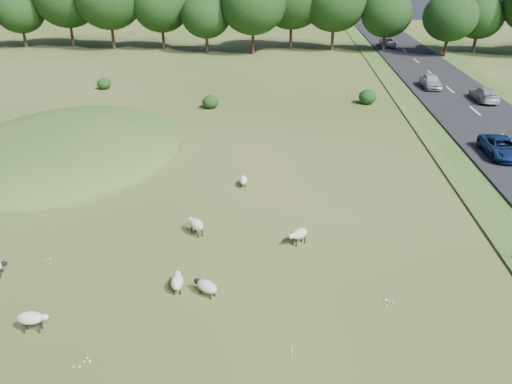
# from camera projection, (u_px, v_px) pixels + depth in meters

# --- Properties ---
(ground) EXTENTS (160.00, 160.00, 0.00)m
(ground) POSITION_uv_depth(u_px,v_px,m) (246.00, 122.00, 42.02)
(ground) COLOR #2B4B17
(ground) RESTS_ON ground
(mound) EXTENTS (16.00, 20.00, 4.00)m
(mound) POSITION_uv_depth(u_px,v_px,m) (69.00, 151.00, 35.60)
(mound) COLOR #33561E
(mound) RESTS_ON ground
(road) EXTENTS (8.00, 150.00, 0.25)m
(road) POSITION_uv_depth(u_px,v_px,m) (455.00, 95.00, 49.65)
(road) COLOR black
(road) RESTS_ON ground
(treeline) EXTENTS (96.28, 14.66, 11.70)m
(treeline) POSITION_uv_depth(u_px,v_px,m) (261.00, 4.00, 71.30)
(treeline) COLOR black
(treeline) RESTS_ON ground
(shrubs) EXTENTS (28.41, 8.01, 1.37)m
(shrubs) POSITION_uv_depth(u_px,v_px,m) (244.00, 94.00, 47.97)
(shrubs) COLOR black
(shrubs) RESTS_ON ground
(sheep_0) EXTENTS (1.08, 1.01, 0.82)m
(sheep_0) POSITION_uv_depth(u_px,v_px,m) (299.00, 234.00, 23.75)
(sheep_0) COLOR #BFB49F
(sheep_0) RESTS_ON ground
(sheep_1) EXTENTS (0.51, 1.06, 0.61)m
(sheep_1) POSITION_uv_depth(u_px,v_px,m) (243.00, 180.00, 30.00)
(sheep_1) COLOR #BFB49F
(sheep_1) RESTS_ON ground
(sheep_2) EXTENTS (1.17, 0.59, 0.83)m
(sheep_2) POSITION_uv_depth(u_px,v_px,m) (31.00, 318.00, 18.16)
(sheep_2) COLOR #BFB49F
(sheep_2) RESTS_ON ground
(sheep_3) EXTENTS (0.67, 1.21, 0.68)m
(sheep_3) POSITION_uv_depth(u_px,v_px,m) (177.00, 281.00, 20.51)
(sheep_3) COLOR #BFB49F
(sheep_3) RESTS_ON ground
(sheep_4) EXTENTS (1.19, 0.95, 0.68)m
(sheep_4) POSITION_uv_depth(u_px,v_px,m) (206.00, 286.00, 20.20)
(sheep_4) COLOR #BFB49F
(sheep_4) RESTS_ON ground
(sheep_6) EXTENTS (1.09, 1.13, 0.87)m
(sheep_6) POSITION_uv_depth(u_px,v_px,m) (196.00, 224.00, 24.56)
(sheep_6) COLOR #BFB49F
(sheep_6) RESTS_ON ground
(car_0) EXTENTS (2.04, 4.42, 1.23)m
(car_0) POSITION_uv_depth(u_px,v_px,m) (502.00, 147.00, 33.86)
(car_0) COLOR navy
(car_0) RESTS_ON road
(car_1) EXTENTS (1.70, 4.21, 1.44)m
(car_1) POSITION_uv_depth(u_px,v_px,m) (431.00, 81.00, 51.72)
(car_1) COLOR #ADAFB5
(car_1) RESTS_ON road
(car_2) EXTENTS (2.08, 4.51, 1.25)m
(car_2) POSITION_uv_depth(u_px,v_px,m) (388.00, 42.00, 76.25)
(car_2) COLOR #9DA0A4
(car_2) RESTS_ON road
(car_4) EXTENTS (1.82, 4.49, 1.30)m
(car_4) POSITION_uv_depth(u_px,v_px,m) (386.00, 23.00, 99.42)
(car_4) COLOR white
(car_4) RESTS_ON road
(car_6) EXTENTS (1.81, 4.46, 1.29)m
(car_6) POSITION_uv_depth(u_px,v_px,m) (485.00, 94.00, 47.00)
(car_6) COLOR #ADAFB5
(car_6) RESTS_ON road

